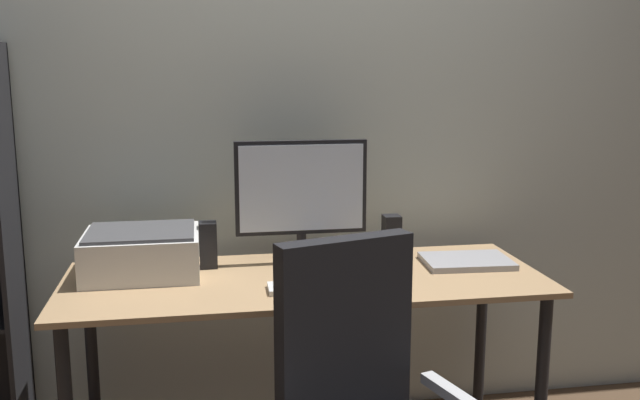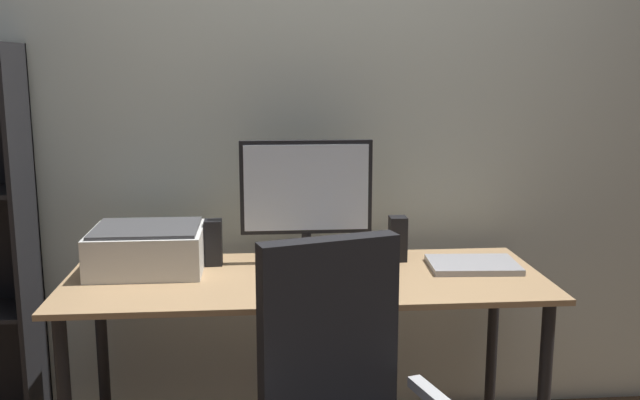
{
  "view_description": "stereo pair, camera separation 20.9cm",
  "coord_description": "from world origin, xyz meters",
  "px_view_note": "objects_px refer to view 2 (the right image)",
  "views": [
    {
      "loc": [
        -0.36,
        -2.38,
        1.48
      ],
      "look_at": [
        0.05,
        -0.03,
        1.02
      ],
      "focal_mm": 39.86,
      "sensor_mm": 36.0,
      "label": 1
    },
    {
      "loc": [
        -0.15,
        -2.41,
        1.48
      ],
      "look_at": [
        0.05,
        -0.03,
        1.02
      ],
      "focal_mm": 39.86,
      "sensor_mm": 36.0,
      "label": 2
    }
  ],
  "objects_px": {
    "laptop": "(473,265)",
    "speaker_right": "(398,239)",
    "monitor": "(306,194)",
    "keyboard": "(308,287)",
    "mouse": "(377,282)",
    "speaker_left": "(213,242)",
    "printer": "(147,248)",
    "coffee_mug": "(331,260)",
    "desk": "(306,299)"
  },
  "relations": [
    {
      "from": "laptop",
      "to": "speaker_right",
      "type": "relative_size",
      "value": 1.88
    },
    {
      "from": "monitor",
      "to": "keyboard",
      "type": "relative_size",
      "value": 1.69
    },
    {
      "from": "keyboard",
      "to": "mouse",
      "type": "height_order",
      "value": "mouse"
    },
    {
      "from": "monitor",
      "to": "mouse",
      "type": "height_order",
      "value": "monitor"
    },
    {
      "from": "speaker_left",
      "to": "printer",
      "type": "distance_m",
      "value": 0.24
    },
    {
      "from": "keyboard",
      "to": "coffee_mug",
      "type": "relative_size",
      "value": 2.79
    },
    {
      "from": "monitor",
      "to": "mouse",
      "type": "relative_size",
      "value": 5.12
    },
    {
      "from": "coffee_mug",
      "to": "laptop",
      "type": "distance_m",
      "value": 0.53
    },
    {
      "from": "monitor",
      "to": "printer",
      "type": "bearing_deg",
      "value": -174.31
    },
    {
      "from": "desk",
      "to": "coffee_mug",
      "type": "relative_size",
      "value": 16.21
    },
    {
      "from": "keyboard",
      "to": "coffee_mug",
      "type": "xyz_separation_m",
      "value": [
        0.09,
        0.17,
        0.04
      ]
    },
    {
      "from": "laptop",
      "to": "speaker_right",
      "type": "xyz_separation_m",
      "value": [
        -0.26,
        0.12,
        0.07
      ]
    },
    {
      "from": "keyboard",
      "to": "speaker_right",
      "type": "xyz_separation_m",
      "value": [
        0.36,
        0.33,
        0.08
      ]
    },
    {
      "from": "coffee_mug",
      "to": "printer",
      "type": "bearing_deg",
      "value": 170.84
    },
    {
      "from": "mouse",
      "to": "monitor",
      "type": "bearing_deg",
      "value": 139.72
    },
    {
      "from": "coffee_mug",
      "to": "speaker_left",
      "type": "distance_m",
      "value": 0.45
    },
    {
      "from": "keyboard",
      "to": "printer",
      "type": "height_order",
      "value": "printer"
    },
    {
      "from": "speaker_left",
      "to": "printer",
      "type": "bearing_deg",
      "value": -167.93
    },
    {
      "from": "speaker_right",
      "to": "laptop",
      "type": "bearing_deg",
      "value": -25.16
    },
    {
      "from": "desk",
      "to": "printer",
      "type": "height_order",
      "value": "printer"
    },
    {
      "from": "desk",
      "to": "monitor",
      "type": "distance_m",
      "value": 0.39
    },
    {
      "from": "keyboard",
      "to": "speaker_right",
      "type": "relative_size",
      "value": 1.71
    },
    {
      "from": "desk",
      "to": "keyboard",
      "type": "height_order",
      "value": "keyboard"
    },
    {
      "from": "laptop",
      "to": "printer",
      "type": "bearing_deg",
      "value": 179.77
    },
    {
      "from": "laptop",
      "to": "speaker_left",
      "type": "xyz_separation_m",
      "value": [
        -0.95,
        0.12,
        0.07
      ]
    },
    {
      "from": "monitor",
      "to": "laptop",
      "type": "xyz_separation_m",
      "value": [
        0.61,
        -0.13,
        -0.25
      ]
    },
    {
      "from": "coffee_mug",
      "to": "speaker_right",
      "type": "distance_m",
      "value": 0.32
    },
    {
      "from": "monitor",
      "to": "coffee_mug",
      "type": "distance_m",
      "value": 0.28
    },
    {
      "from": "laptop",
      "to": "speaker_left",
      "type": "height_order",
      "value": "speaker_left"
    },
    {
      "from": "desk",
      "to": "laptop",
      "type": "relative_size",
      "value": 5.26
    },
    {
      "from": "monitor",
      "to": "keyboard",
      "type": "bearing_deg",
      "value": -92.81
    },
    {
      "from": "mouse",
      "to": "speaker_left",
      "type": "xyz_separation_m",
      "value": [
        -0.57,
        0.31,
        0.07
      ]
    },
    {
      "from": "mouse",
      "to": "printer",
      "type": "xyz_separation_m",
      "value": [
        -0.8,
        0.26,
        0.06
      ]
    },
    {
      "from": "monitor",
      "to": "speaker_left",
      "type": "bearing_deg",
      "value": -178.7
    },
    {
      "from": "monitor",
      "to": "speaker_right",
      "type": "distance_m",
      "value": 0.39
    },
    {
      "from": "printer",
      "to": "laptop",
      "type": "bearing_deg",
      "value": -3.45
    },
    {
      "from": "laptop",
      "to": "keyboard",
      "type": "bearing_deg",
      "value": -158.45
    },
    {
      "from": "mouse",
      "to": "speaker_left",
      "type": "height_order",
      "value": "speaker_left"
    },
    {
      "from": "speaker_left",
      "to": "printer",
      "type": "xyz_separation_m",
      "value": [
        -0.23,
        -0.05,
        -0.0
      ]
    },
    {
      "from": "coffee_mug",
      "to": "monitor",
      "type": "bearing_deg",
      "value": 114.76
    },
    {
      "from": "coffee_mug",
      "to": "printer",
      "type": "xyz_separation_m",
      "value": [
        -0.66,
        0.11,
        0.03
      ]
    },
    {
      "from": "monitor",
      "to": "speaker_right",
      "type": "bearing_deg",
      "value": -1.3
    },
    {
      "from": "speaker_left",
      "to": "printer",
      "type": "relative_size",
      "value": 0.43
    },
    {
      "from": "speaker_right",
      "to": "printer",
      "type": "relative_size",
      "value": 0.43
    },
    {
      "from": "mouse",
      "to": "printer",
      "type": "height_order",
      "value": "printer"
    },
    {
      "from": "laptop",
      "to": "printer",
      "type": "xyz_separation_m",
      "value": [
        -1.19,
        0.07,
        0.07
      ]
    },
    {
      "from": "desk",
      "to": "laptop",
      "type": "bearing_deg",
      "value": 5.16
    },
    {
      "from": "speaker_left",
      "to": "coffee_mug",
      "type": "bearing_deg",
      "value": -20.23
    },
    {
      "from": "desk",
      "to": "speaker_left",
      "type": "relative_size",
      "value": 9.9
    },
    {
      "from": "coffee_mug",
      "to": "speaker_right",
      "type": "relative_size",
      "value": 0.61
    }
  ]
}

